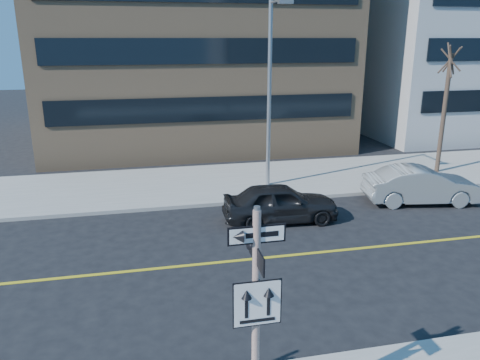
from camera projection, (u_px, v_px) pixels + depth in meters
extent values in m
plane|color=black|center=(228.00, 344.00, 10.58)|extent=(120.00, 120.00, 0.00)
cylinder|color=beige|center=(256.00, 325.00, 7.62)|extent=(0.13, 0.13, 4.00)
cylinder|color=gray|center=(257.00, 208.00, 7.03)|extent=(0.10, 0.10, 0.06)
cube|color=black|center=(257.00, 235.00, 7.16)|extent=(0.92, 0.03, 0.30)
cube|color=black|center=(257.00, 255.00, 7.26)|extent=(0.03, 0.92, 0.30)
cube|color=white|center=(257.00, 303.00, 7.41)|extent=(0.80, 0.03, 0.80)
imported|color=black|center=(280.00, 203.00, 17.50)|extent=(1.90, 4.36, 1.46)
imported|color=gray|center=(421.00, 185.00, 19.47)|extent=(2.39, 4.87, 1.54)
cylinder|color=gray|center=(269.00, 97.00, 20.48)|extent=(0.18, 0.18, 8.00)
cylinder|color=gray|center=(278.00, 1.00, 18.41)|extent=(0.10, 2.20, 0.10)
cube|color=gray|center=(286.00, 2.00, 17.51)|extent=(0.55, 0.30, 0.16)
cylinder|color=#31251D|center=(444.00, 115.00, 22.92)|extent=(0.22, 0.22, 5.80)
cube|color=tan|center=(186.00, 2.00, 31.75)|extent=(18.00, 18.00, 18.00)
cube|color=#B0B2B6|center=(476.00, 27.00, 35.75)|extent=(20.00, 16.00, 15.00)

